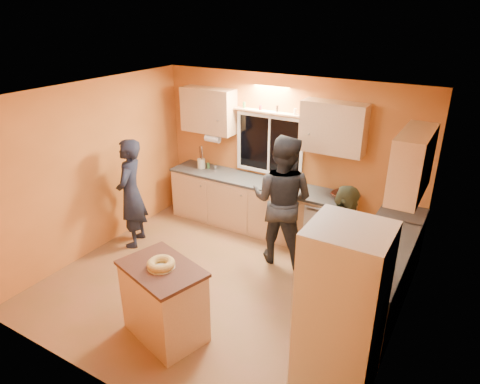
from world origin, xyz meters
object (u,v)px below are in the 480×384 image
Objects in this scene: island at (164,301)px; person_left at (131,194)px; refrigerator at (341,312)px; person_center at (282,200)px; person_right at (340,250)px.

island is 0.63× the size of person_left.
person_left is at bearing 158.39° from island.
refrigerator is at bearing 50.31° from person_left.
person_center is (2.22, 0.77, 0.10)m from person_left.
person_center is (0.43, 2.17, 0.51)m from island.
refrigerator is at bearing 25.35° from island.
island is at bearing 28.64° from person_left.
person_right is (-0.39, 1.17, -0.06)m from refrigerator.
refrigerator is 0.93× the size of person_center.
refrigerator is at bearing -154.40° from person_right.
refrigerator is 2.39m from person_center.
person_right reaches higher than island.
person_right is at bearing 143.61° from person_center.
person_center is (-1.50, 1.86, 0.07)m from refrigerator.
island is 2.27m from person_center.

